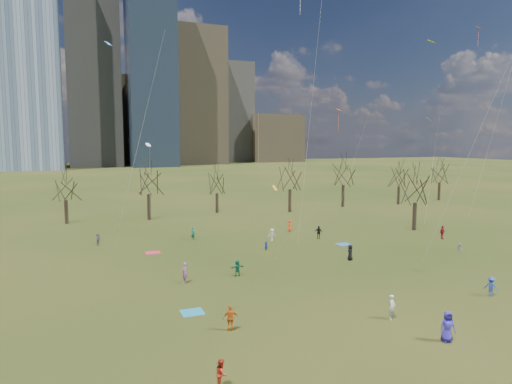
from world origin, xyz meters
name	(u,v)px	position (x,y,z in m)	size (l,w,h in m)	color
ground	(310,292)	(0.00, 0.00, 0.00)	(500.00, 500.00, 0.00)	black
downtown_skyline	(105,87)	(-2.43, 210.64, 39.01)	(212.50, 78.00, 118.00)	slate
bare_tree_row	(196,181)	(-0.09, 37.22, 6.12)	(113.04, 29.80, 9.50)	black
blanket_teal	(192,312)	(-10.00, -0.82, 0.01)	(1.60, 1.50, 0.03)	teal
blanket_navy	(344,244)	(12.03, 13.93, 0.01)	(1.60, 1.50, 0.03)	blue
blanket_crimson	(153,253)	(-9.86, 18.13, 0.01)	(1.60, 1.50, 0.03)	#C0263F
person_0	(447,327)	(3.44, -11.28, 0.96)	(0.94, 0.61, 1.93)	#3429B2
person_1	(392,307)	(2.59, -7.08, 0.86)	(0.63, 0.41, 1.73)	silver
person_2	(222,373)	(-11.02, -11.23, 0.75)	(0.73, 0.57, 1.49)	red
person_3	(460,248)	(21.63, 5.56, 0.56)	(0.72, 0.41, 1.11)	slate
person_4	(231,318)	(-8.42, -4.83, 0.86)	(1.00, 0.42, 1.71)	#D26117
person_5	(237,268)	(-4.03, 6.44, 0.76)	(1.40, 0.45, 1.51)	#186D4A
person_6	(350,252)	(8.66, 7.40, 0.83)	(0.81, 0.53, 1.65)	black
person_7	(184,273)	(-8.99, 6.15, 0.92)	(0.67, 0.44, 1.83)	#9852A5
person_8	(266,246)	(2.22, 14.53, 0.52)	(0.51, 0.40, 1.05)	#2641A5
person_9	(272,235)	(4.85, 18.88, 0.77)	(0.99, 0.57, 1.53)	silver
person_10	(442,232)	(25.27, 12.01, 0.85)	(1.00, 0.42, 1.71)	#A6172E
person_11	(98,239)	(-15.29, 24.48, 0.73)	(1.35, 0.43, 1.46)	slate
person_12	(290,226)	(9.43, 23.35, 0.80)	(0.78, 0.51, 1.60)	#F3461B
person_13	(193,233)	(-4.13, 23.02, 0.83)	(0.61, 0.40, 1.66)	#19735B
person_15	(491,286)	(12.97, -6.11, 0.79)	(1.02, 0.59, 1.58)	#263FA5
person_16	(319,232)	(10.82, 17.86, 0.82)	(0.96, 0.40, 1.64)	black
kites_airborne	(329,137)	(7.17, 9.50, 12.75)	(70.29, 47.82, 27.10)	#CDE424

